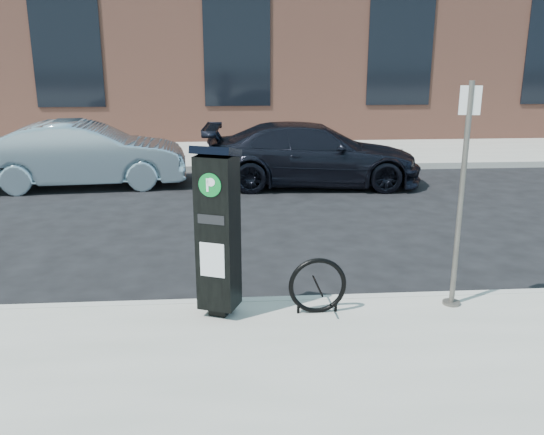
{
  "coord_description": "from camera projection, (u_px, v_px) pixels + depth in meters",
  "views": [
    {
      "loc": [
        -0.27,
        -6.02,
        2.85
      ],
      "look_at": [
        0.21,
        0.5,
        0.96
      ],
      "focal_mm": 38.0,
      "sensor_mm": 36.0,
      "label": 1
    }
  ],
  "objects": [
    {
      "name": "ground",
      "position": [
        257.0,
        311.0,
        6.57
      ],
      "size": [
        120.0,
        120.0,
        0.0
      ],
      "primitive_type": "plane",
      "color": "black",
      "rests_on": "ground"
    },
    {
      "name": "sidewalk_far",
      "position": [
        237.0,
        135.0,
        19.97
      ],
      "size": [
        60.0,
        12.0,
        0.15
      ],
      "primitive_type": "cube",
      "color": "gray",
      "rests_on": "ground"
    },
    {
      "name": "curb_near",
      "position": [
        257.0,
        305.0,
        6.53
      ],
      "size": [
        60.0,
        0.12,
        0.16
      ],
      "primitive_type": "cube",
      "color": "#9E9B93",
      "rests_on": "ground"
    },
    {
      "name": "curb_far",
      "position": [
        241.0,
        168.0,
        14.24
      ],
      "size": [
        60.0,
        0.12,
        0.16
      ],
      "primitive_type": "cube",
      "color": "#9E9B93",
      "rests_on": "ground"
    },
    {
      "name": "building",
      "position": [
        234.0,
        16.0,
        21.71
      ],
      "size": [
        28.0,
        10.05,
        8.25
      ],
      "color": "#985845",
      "rests_on": "ground"
    },
    {
      "name": "parking_kiosk",
      "position": [
        218.0,
        230.0,
        5.91
      ],
      "size": [
        0.53,
        0.5,
        1.83
      ],
      "rotation": [
        0.0,
        0.0,
        -0.38
      ],
      "color": "black",
      "rests_on": "sidewalk_near"
    },
    {
      "name": "sign_pole",
      "position": [
        461.0,
        199.0,
        6.06
      ],
      "size": [
        0.21,
        0.19,
        2.42
      ],
      "rotation": [
        0.0,
        0.0,
        -0.19
      ],
      "color": "#4F4A46",
      "rests_on": "sidewalk_near"
    },
    {
      "name": "bike_rack",
      "position": [
        318.0,
        286.0,
        6.11
      ],
      "size": [
        0.62,
        0.07,
        0.62
      ],
      "rotation": [
        0.0,
        0.0,
        0.03
      ],
      "color": "black",
      "rests_on": "sidewalk_near"
    },
    {
      "name": "car_silver",
      "position": [
        85.0,
        154.0,
        12.48
      ],
      "size": [
        4.42,
        1.86,
        1.42
      ],
      "primitive_type": "imported",
      "rotation": [
        0.0,
        0.0,
        1.66
      ],
      "color": "#8CA4B2",
      "rests_on": "ground"
    },
    {
      "name": "car_dark",
      "position": [
        312.0,
        154.0,
        12.63
      ],
      "size": [
        4.82,
        2.21,
        1.37
      ],
      "primitive_type": "imported",
      "rotation": [
        0.0,
        0.0,
        1.51
      ],
      "color": "black",
      "rests_on": "ground"
    }
  ]
}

